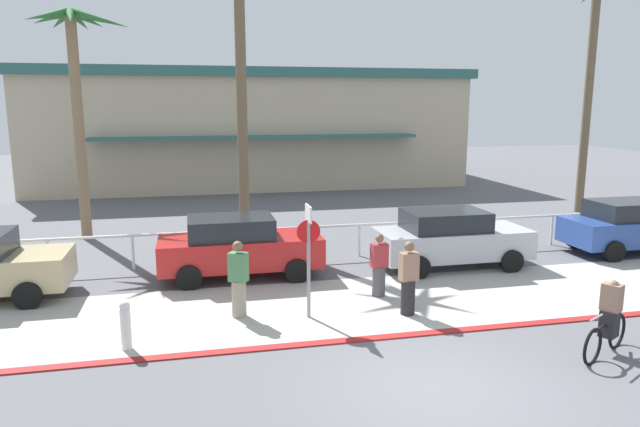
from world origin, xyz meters
The scene contains 17 objects.
ground_plane centered at (0.00, 10.00, 0.00)m, with size 80.00×80.00×0.00m, color #5B5B60.
sidewalk_strip centered at (0.00, 4.20, 0.01)m, with size 44.00×4.00×0.02m, color #ADAAA0.
curb_paint centered at (0.00, 2.20, 0.01)m, with size 44.00×0.24×0.03m, color maroon.
building_backdrop centered at (-0.43, 27.34, 3.30)m, with size 24.49×12.11×6.57m.
rail_fence centered at (0.00, 8.50, 0.84)m, with size 20.43×0.08×1.04m.
stop_sign_bike_lane centered at (-1.48, 3.64, 1.68)m, with size 0.52×0.56×2.56m.
bollard_2 centered at (-5.28, 2.74, 0.52)m, with size 0.20×0.20×1.00m.
palm_tree_1 centered at (-7.59, 12.92, 6.04)m, with size 3.29×3.38×7.86m.
palm_tree_2 centered at (-2.19, 11.67, 6.96)m, with size 3.03×3.16×9.68m.
palm_tree_3 centered at (12.78, 13.57, 7.24)m, with size 3.28×3.35×9.66m.
car_red_1 centered at (-2.74, 7.11, 0.87)m, with size 4.40×2.02×1.69m.
car_silver_2 centered at (3.36, 6.73, 0.87)m, with size 4.40×2.02×1.69m.
car_blue_3 centered at (9.77, 7.02, 0.87)m, with size 4.40×2.02×1.69m.
cyclist_black_0 centered at (3.69, 0.53, 0.69)m, with size 1.62×0.94×1.50m.
pedestrian_0 centered at (0.74, 3.33, 0.79)m, with size 0.42×0.34×1.71m.
pedestrian_1 centered at (-2.99, 4.02, 0.82)m, with size 0.48×0.44×1.75m.
pedestrian_2 centered at (0.51, 4.68, 0.73)m, with size 0.41×0.34×1.59m.
Camera 1 is at (-3.91, -8.35, 4.73)m, focal length 32.36 mm.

